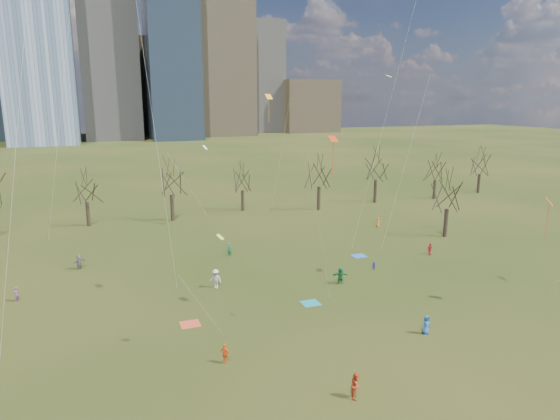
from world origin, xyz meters
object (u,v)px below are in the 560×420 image
object	(u,v)px
person_0	(426,325)
person_2	(356,385)
blanket_navy	(359,256)
person_4	(225,354)
blanket_crimson	(190,324)
blanket_teal	(310,303)

from	to	relation	value
person_0	person_2	distance (m)	10.99
blanket_navy	person_2	distance (m)	28.93
person_4	blanket_crimson	bearing A→B (deg)	-24.56
person_0	person_4	bearing A→B (deg)	173.62
blanket_teal	blanket_crimson	world-z (taller)	same
blanket_teal	person_2	bearing A→B (deg)	-102.90
blanket_teal	person_2	world-z (taller)	person_2
blanket_navy	person_2	world-z (taller)	person_2
blanket_teal	person_4	size ratio (longest dim) A/B	1.10
person_2	blanket_teal	bearing A→B (deg)	20.87
blanket_teal	blanket_crimson	distance (m)	11.09
blanket_navy	blanket_crimson	bearing A→B (deg)	-153.17
blanket_navy	person_4	world-z (taller)	person_4
blanket_navy	person_2	xyz separation A→B (m)	(-14.34, -25.12, 0.83)
blanket_teal	blanket_navy	distance (m)	15.39
person_0	person_4	world-z (taller)	person_0
blanket_teal	person_0	xyz separation A→B (m)	(6.11, -8.72, 0.76)
blanket_teal	person_0	distance (m)	10.67
person_0	person_4	size ratio (longest dim) A/B	1.07
blanket_crimson	person_2	bearing A→B (deg)	-60.79
person_0	person_2	size ratio (longest dim) A/B	0.92
blanket_crimson	blanket_navy	bearing A→B (deg)	26.83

